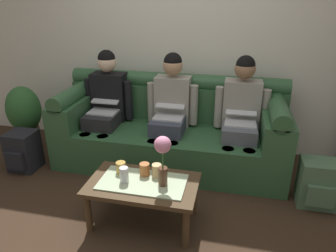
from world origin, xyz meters
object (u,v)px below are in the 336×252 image
object	(u,v)px
person_left	(106,102)
cup_near_left	(157,170)
flower_vase	(163,153)
person_middle	(171,107)
cup_far_left	(121,167)
cup_near_right	(124,175)
coffee_table	(143,188)
person_right	(241,112)
couch	(171,131)
cup_far_center	(145,169)
backpack_left	(23,151)
backpack_right	(318,184)
potted_plant	(25,115)

from	to	relation	value
person_left	cup_near_left	world-z (taller)	person_left
flower_vase	person_middle	bearing A→B (deg)	98.97
cup_far_left	person_middle	bearing A→B (deg)	77.56
flower_vase	cup_far_left	bearing A→B (deg)	165.72
person_middle	cup_near_right	size ratio (longest dim) A/B	9.52
person_middle	coffee_table	bearing A→B (deg)	-90.00
person_right	couch	bearing A→B (deg)	179.65
person_right	cup_far_center	world-z (taller)	person_right
backpack_left	backpack_right	xyz separation A→B (m)	(2.98, 0.01, 0.00)
coffee_table	flower_vase	distance (m)	0.38
cup_near_right	potted_plant	world-z (taller)	potted_plant
person_left	person_right	size ratio (longest dim) A/B	1.00
person_right	cup_near_left	distance (m)	1.18
cup_far_center	cup_far_left	distance (m)	0.20
person_middle	cup_far_left	distance (m)	1.02
person_middle	flower_vase	world-z (taller)	person_middle
person_middle	backpack_left	bearing A→B (deg)	-161.23
cup_near_left	cup_far_left	world-z (taller)	cup_near_left
backpack_right	potted_plant	distance (m)	3.30
cup_far_left	backpack_right	xyz separation A→B (m)	(1.68, 0.48, -0.23)
person_middle	cup_near_left	size ratio (longest dim) A/B	11.69
person_right	potted_plant	distance (m)	2.55
person_right	flower_vase	world-z (taller)	person_right
cup_near_right	cup_near_left	bearing A→B (deg)	31.55
cup_far_center	cup_near_left	bearing A→B (deg)	4.07
cup_near_left	cup_far_left	bearing A→B (deg)	-176.93
person_middle	cup_near_right	bearing A→B (deg)	-97.28
person_left	cup_far_center	distance (m)	1.23
backpack_right	coffee_table	bearing A→B (deg)	-158.85
person_right	backpack_right	size ratio (longest dim) A/B	2.80
person_middle	coffee_table	world-z (taller)	person_middle
person_middle	potted_plant	distance (m)	1.81
couch	person_middle	bearing A→B (deg)	-90.00
cup_near_left	person_left	bearing A→B (deg)	130.83
coffee_table	cup_far_center	bearing A→B (deg)	96.62
person_right	backpack_right	bearing A→B (deg)	-34.96
couch	coffee_table	distance (m)	1.07
cup_near_left	cup_far_left	distance (m)	0.31
couch	person_middle	xyz separation A→B (m)	(0.00, -0.00, 0.29)
couch	person_right	size ratio (longest dim) A/B	2.01
person_middle	cup_near_right	distance (m)	1.13
person_middle	person_right	bearing A→B (deg)	0.02
person_left	person_right	bearing A→B (deg)	0.01
person_left	person_middle	xyz separation A→B (m)	(0.74, -0.00, 0.00)
cup_near_left	backpack_right	distance (m)	1.46
potted_plant	flower_vase	bearing A→B (deg)	-27.80
person_left	potted_plant	size ratio (longest dim) A/B	1.57
cup_near_right	backpack_right	distance (m)	1.73
person_left	flower_vase	bearing A→B (deg)	-49.75
person_middle	person_right	size ratio (longest dim) A/B	1.00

